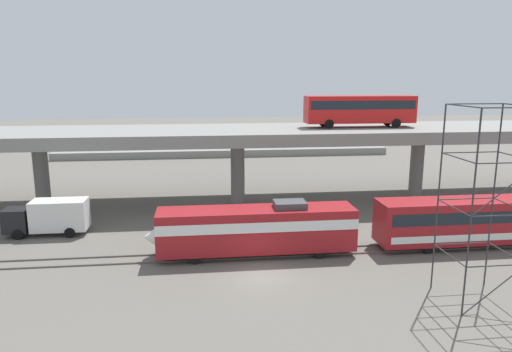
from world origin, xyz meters
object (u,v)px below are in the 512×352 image
object	(u,v)px
parked_car_2	(276,142)
parked_car_3	(333,140)
parked_car_4	(90,145)
parked_car_5	(234,142)
train_coach_lead	(502,219)
scaffolding_tower	(485,200)
service_truck_west	(49,216)
parked_car_7	(186,140)
parked_car_0	(203,141)
train_locomotive	(247,228)
parked_car_6	(144,142)
transit_bus_on_overpass	(360,108)
parked_car_1	(285,140)

from	to	relation	value
parked_car_2	parked_car_3	distance (m)	11.14
parked_car_4	parked_car_5	distance (m)	24.92
train_coach_lead	parked_car_4	distance (m)	65.57
train_coach_lead	scaffolding_tower	bearing A→B (deg)	49.77
service_truck_west	parked_car_7	size ratio (longest dim) A/B	1.69
parked_car_3	service_truck_west	bearing A→B (deg)	49.18
scaffolding_tower	parked_car_0	size ratio (longest dim) A/B	2.82
train_locomotive	parked_car_3	xyz separation A→B (m)	(21.09, 50.38, -0.18)
service_truck_west	parked_car_5	distance (m)	46.32
parked_car_4	parked_car_5	world-z (taller)	same
train_coach_lead	service_truck_west	distance (m)	37.91
scaffolding_tower	parked_car_4	distance (m)	68.48
parked_car_4	parked_car_7	world-z (taller)	same
parked_car_2	train_locomotive	bearing A→B (deg)	-101.60
parked_car_6	parked_car_7	world-z (taller)	same
scaffolding_tower	parked_car_2	xyz separation A→B (m)	(-3.11, 57.99, -4.35)
train_coach_lead	transit_bus_on_overpass	bearing A→B (deg)	-67.11
service_truck_west	parked_car_3	distance (m)	57.47
parked_car_2	parked_car_5	xyz separation A→B (m)	(-7.53, 0.18, 0.00)
train_coach_lead	parked_car_6	world-z (taller)	train_coach_lead
parked_car_3	parked_car_4	xyz separation A→B (m)	(-43.49, -1.06, -0.00)
scaffolding_tower	parked_car_2	size ratio (longest dim) A/B	2.82
parked_car_2	parked_car_6	bearing A→B (deg)	172.27
scaffolding_tower	parked_car_7	distance (m)	65.87
train_locomotive	parked_car_6	world-z (taller)	train_locomotive
parked_car_0	service_truck_west	bearing A→B (deg)	73.08
parked_car_3	parked_car_6	distance (m)	34.65
scaffolding_tower	parked_car_1	world-z (taller)	scaffolding_tower
parked_car_1	parked_car_5	size ratio (longest dim) A/B	0.90
parked_car_3	parked_car_7	world-z (taller)	same
scaffolding_tower	parked_car_0	distance (m)	62.46
service_truck_west	train_locomotive	bearing A→B (deg)	157.32
train_locomotive	parked_car_1	xyz separation A→B (m)	(12.16, 51.62, -0.18)
parked_car_4	parked_car_1	bearing A→B (deg)	3.80
train_locomotive	service_truck_west	size ratio (longest dim) A/B	2.35
transit_bus_on_overpass	parked_car_7	xyz separation A→B (m)	(-20.02, 37.79, -8.07)
transit_bus_on_overpass	service_truck_west	distance (m)	32.95
parked_car_0	parked_car_5	world-z (taller)	same
transit_bus_on_overpass	parked_car_1	xyz separation A→B (m)	(-1.86, 35.57, -8.07)
train_coach_lead	service_truck_west	world-z (taller)	train_coach_lead
train_locomotive	parked_car_3	world-z (taller)	train_locomotive
service_truck_west	parked_car_1	bearing A→B (deg)	-122.62
train_locomotive	scaffolding_tower	world-z (taller)	scaffolding_tower
train_coach_lead	parked_car_7	xyz separation A→B (m)	(-26.79, 53.83, -0.16)
parked_car_3	parked_car_5	bearing A→B (deg)	3.84
service_truck_west	parked_car_4	world-z (taller)	service_truck_west
parked_car_4	parked_car_5	xyz separation A→B (m)	(24.92, -0.19, 0.00)
train_locomotive	parked_car_4	world-z (taller)	train_locomotive
service_truck_west	parked_car_4	size ratio (longest dim) A/B	1.50
scaffolding_tower	parked_car_1	distance (m)	60.82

